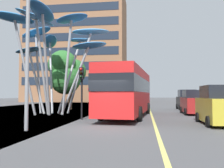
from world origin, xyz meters
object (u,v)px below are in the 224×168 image
at_px(traffic_light_island_mid, 106,86).
at_px(street_lamp, 35,18).
at_px(leaf_sculpture, 53,37).
at_px(car_parked_mid, 194,103).
at_px(traffic_light_kerb_near, 81,82).
at_px(car_parked_far, 187,100).
at_px(car_parked_near, 220,106).
at_px(traffic_light_kerb_far, 93,86).
at_px(red_bus, 127,90).
at_px(traffic_light_opposite, 104,85).
at_px(no_entry_sign, 91,95).

distance_m(traffic_light_island_mid, street_lamp, 15.00).
height_order(leaf_sculpture, car_parked_mid, leaf_sculpture).
distance_m(traffic_light_kerb_near, traffic_light_island_mid, 9.63).
height_order(traffic_light_kerb_near, car_parked_far, traffic_light_kerb_near).
relative_size(traffic_light_kerb_near, car_parked_near, 0.89).
height_order(traffic_light_kerb_far, car_parked_near, traffic_light_kerb_far).
bearing_deg(traffic_light_kerb_far, car_parked_near, -35.53).
relative_size(traffic_light_kerb_far, car_parked_near, 0.84).
bearing_deg(red_bus, car_parked_far, 58.08).
relative_size(leaf_sculpture, traffic_light_opposite, 2.70).
bearing_deg(leaf_sculpture, traffic_light_opposite, 67.56).
xyz_separation_m(car_parked_near, no_entry_sign, (-9.27, 7.99, 0.62)).
distance_m(car_parked_mid, no_entry_sign, 9.31).
height_order(red_bus, leaf_sculpture, leaf_sculpture).
bearing_deg(traffic_light_opposite, car_parked_far, 2.67).
distance_m(street_lamp, no_entry_sign, 12.09).
bearing_deg(traffic_light_opposite, no_entry_sign, -94.04).
bearing_deg(no_entry_sign, car_parked_mid, -4.72).
bearing_deg(red_bus, leaf_sculpture, 167.70).
bearing_deg(traffic_light_kerb_near, no_entry_sign, 97.21).
bearing_deg(no_entry_sign, traffic_light_kerb_far, -71.25).
bearing_deg(traffic_light_kerb_near, car_parked_near, -10.43).
bearing_deg(traffic_light_island_mid, car_parked_mid, -25.39).
distance_m(red_bus, leaf_sculpture, 8.23).
height_order(red_bus, traffic_light_kerb_far, red_bus).
bearing_deg(no_entry_sign, traffic_light_opposite, 85.96).
height_order(leaf_sculpture, car_parked_far, leaf_sculpture).
height_order(car_parked_near, car_parked_far, car_parked_far).
bearing_deg(no_entry_sign, leaf_sculpture, -139.43).
height_order(traffic_light_kerb_near, street_lamp, street_lamp).
height_order(traffic_light_island_mid, street_lamp, street_lamp).
bearing_deg(red_bus, no_entry_sign, 134.10).
bearing_deg(traffic_light_kerb_far, street_lamp, -94.35).
bearing_deg(street_lamp, car_parked_near, 20.51).
relative_size(red_bus, car_parked_far, 2.79).
relative_size(red_bus, car_parked_near, 2.77).
xyz_separation_m(traffic_light_opposite, no_entry_sign, (-0.38, -5.37, -1.17)).
height_order(traffic_light_opposite, car_parked_far, traffic_light_opposite).
bearing_deg(street_lamp, red_bus, 63.08).
bearing_deg(car_parked_near, traffic_light_kerb_far, 144.47).
xyz_separation_m(traffic_light_kerb_far, traffic_light_island_mid, (0.29, 5.01, 0.17)).
distance_m(traffic_light_opposite, no_entry_sign, 5.50).
bearing_deg(leaf_sculpture, street_lamp, -73.30).
distance_m(leaf_sculpture, street_lamp, 9.57).
bearing_deg(leaf_sculpture, no_entry_sign, 40.57).
relative_size(traffic_light_island_mid, car_parked_far, 0.91).
relative_size(traffic_light_kerb_near, traffic_light_kerb_far, 1.06).
height_order(car_parked_mid, street_lamp, street_lamp).
xyz_separation_m(leaf_sculpture, street_lamp, (2.72, -9.07, -1.37)).
distance_m(car_parked_near, car_parked_far, 13.80).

